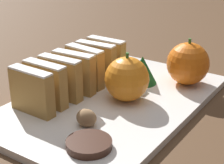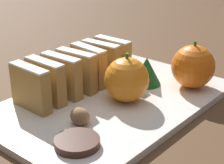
{
  "view_description": "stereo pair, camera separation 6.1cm",
  "coord_description": "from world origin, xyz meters",
  "px_view_note": "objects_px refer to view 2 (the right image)",
  "views": [
    {
      "loc": [
        0.31,
        -0.47,
        0.28
      ],
      "look_at": [
        0.0,
        0.0,
        0.04
      ],
      "focal_mm": 60.0,
      "sensor_mm": 36.0,
      "label": 1
    },
    {
      "loc": [
        0.36,
        -0.43,
        0.28
      ],
      "look_at": [
        0.0,
        0.0,
        0.04
      ],
      "focal_mm": 60.0,
      "sensor_mm": 36.0,
      "label": 2
    }
  ],
  "objects_px": {
    "walnut": "(80,116)",
    "chocolate_cookie": "(77,142)",
    "orange_near": "(193,67)",
    "orange_far": "(127,80)"
  },
  "relations": [
    {
      "from": "orange_near",
      "to": "chocolate_cookie",
      "type": "relative_size",
      "value": 1.39
    },
    {
      "from": "orange_far",
      "to": "walnut",
      "type": "bearing_deg",
      "value": -90.86
    },
    {
      "from": "orange_near",
      "to": "walnut",
      "type": "relative_size",
      "value": 2.7
    },
    {
      "from": "orange_near",
      "to": "walnut",
      "type": "distance_m",
      "value": 0.23
    },
    {
      "from": "walnut",
      "to": "chocolate_cookie",
      "type": "relative_size",
      "value": 0.51
    },
    {
      "from": "orange_far",
      "to": "orange_near",
      "type": "bearing_deg",
      "value": 65.27
    },
    {
      "from": "orange_near",
      "to": "orange_far",
      "type": "relative_size",
      "value": 1.04
    },
    {
      "from": "chocolate_cookie",
      "to": "orange_near",
      "type": "bearing_deg",
      "value": 86.05
    },
    {
      "from": "orange_near",
      "to": "chocolate_cookie",
      "type": "xyz_separation_m",
      "value": [
        -0.02,
        -0.27,
        -0.03
      ]
    },
    {
      "from": "orange_far",
      "to": "walnut",
      "type": "xyz_separation_m",
      "value": [
        -0.0,
        -0.11,
        -0.02
      ]
    }
  ]
}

